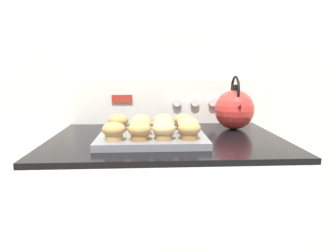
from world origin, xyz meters
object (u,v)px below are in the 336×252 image
(muffin_r0_c3, at_px, (189,130))
(muffin_r2_c0, at_px, (118,122))
(muffin_r1_c1, at_px, (141,126))
(tea_kettle, at_px, (234,109))
(muffin_r0_c1, at_px, (139,131))
(muffin_r0_c2, at_px, (164,130))
(muffin_r2_c3, at_px, (184,122))
(muffin_pan, at_px, (152,138))
(muffin_r1_c3, at_px, (188,125))
(muffin_r1_c2, at_px, (163,126))
(muffin_r0_c0, at_px, (114,131))
(muffin_r2_c2, at_px, (163,122))
(muffin_r2_c1, at_px, (141,122))

(muffin_r0_c3, bearing_deg, muffin_r2_c0, 146.58)
(muffin_r1_c1, xyz_separation_m, tea_kettle, (0.36, 0.18, 0.03))
(muffin_r1_c1, bearing_deg, muffin_r0_c1, -90.53)
(muffin_r0_c2, height_order, muffin_r1_c1, same)
(muffin_r2_c3, distance_m, tea_kettle, 0.24)
(muffin_r1_c1, xyz_separation_m, muffin_r2_c3, (0.15, 0.07, 0.00))
(muffin_r0_c2, distance_m, tea_kettle, 0.39)
(muffin_r0_c3, xyz_separation_m, muffin_r2_c3, (0.00, 0.15, 0.00))
(muffin_pan, bearing_deg, muffin_r1_c3, -0.62)
(muffin_r1_c1, bearing_deg, muffin_r1_c3, -0.59)
(muffin_r0_c1, relative_size, muffin_r2_c3, 1.00)
(muffin_pan, distance_m, muffin_r1_c1, 0.05)
(muffin_r1_c2, height_order, muffin_r2_c3, same)
(muffin_r0_c3, height_order, muffin_r2_c3, same)
(muffin_r2_c3, xyz_separation_m, tea_kettle, (0.21, 0.11, 0.03))
(muffin_pan, relative_size, muffin_r2_c3, 4.96)
(muffin_r0_c0, bearing_deg, muffin_r1_c2, 27.28)
(muffin_r1_c2, distance_m, muffin_r2_c2, 0.08)
(muffin_r0_c0, height_order, tea_kettle, tea_kettle)
(muffin_r0_c2, distance_m, muffin_r0_c3, 0.08)
(muffin_r2_c3, bearing_deg, muffin_r2_c1, 179.79)
(muffin_pan, height_order, muffin_r0_c0, muffin_r0_c0)
(muffin_r0_c2, height_order, muffin_r2_c0, same)
(muffin_r0_c1, xyz_separation_m, tea_kettle, (0.36, 0.26, 0.03))
(muffin_r0_c2, bearing_deg, muffin_r2_c2, 88.31)
(muffin_r0_c2, xyz_separation_m, tea_kettle, (0.29, 0.26, 0.03))
(muffin_r1_c1, relative_size, muffin_r2_c2, 1.00)
(muffin_r0_c0, relative_size, muffin_r1_c1, 1.00)
(tea_kettle, bearing_deg, muffin_r0_c2, -138.00)
(muffin_r2_c2, bearing_deg, muffin_r2_c1, -178.42)
(tea_kettle, bearing_deg, muffin_r2_c1, -163.25)
(muffin_pan, distance_m, muffin_r2_c1, 0.09)
(muffin_r2_c3, bearing_deg, muffin_r2_c2, 177.88)
(muffin_r0_c0, bearing_deg, muffin_r0_c2, 1.56)
(muffin_pan, height_order, muffin_r0_c3, muffin_r0_c3)
(muffin_r1_c1, distance_m, muffin_r2_c0, 0.11)
(muffin_r0_c0, xyz_separation_m, muffin_r2_c2, (0.15, 0.16, 0.00))
(muffin_pan, distance_m, muffin_r1_c3, 0.12)
(muffin_pan, bearing_deg, muffin_r0_c1, -115.41)
(muffin_r0_c2, xyz_separation_m, muffin_r2_c0, (-0.15, 0.15, 0.00))
(muffin_r0_c2, bearing_deg, muffin_r1_c1, 134.27)
(muffin_r0_c2, height_order, muffin_r1_c2, same)
(muffin_pan, xyz_separation_m, muffin_r2_c3, (0.11, 0.08, 0.04))
(muffin_r2_c1, relative_size, tea_kettle, 0.33)
(muffin_r0_c0, bearing_deg, muffin_r2_c1, 63.60)
(muffin_r2_c3, bearing_deg, muffin_r1_c2, -135.41)
(muffin_r0_c2, bearing_deg, muffin_r0_c1, -176.78)
(muffin_pan, bearing_deg, muffin_r1_c2, -0.21)
(muffin_r0_c3, relative_size, muffin_r2_c2, 1.00)
(muffin_pan, xyz_separation_m, muffin_r2_c0, (-0.12, 0.08, 0.04))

